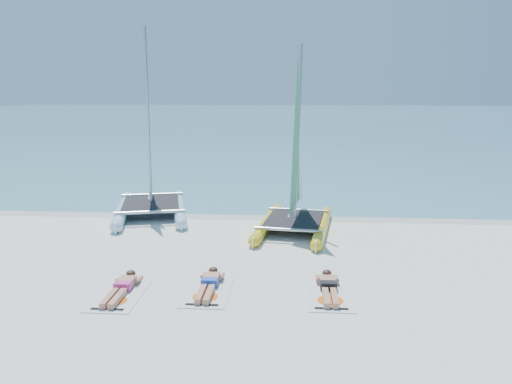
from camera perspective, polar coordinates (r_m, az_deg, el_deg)
ground at (r=12.75m, az=-2.63°, el=-8.85°), size 140.00×140.00×0.00m
sea at (r=74.98m, az=3.14°, el=8.39°), size 140.00×115.00×0.01m
wet_sand_strip at (r=17.97m, az=-0.55°, el=-2.65°), size 140.00×1.40×0.01m
catamaran_blue at (r=18.21m, az=-12.12°, el=3.91°), size 3.59×5.51×6.93m
catamaran_yellow at (r=16.15m, az=4.67°, el=2.60°), size 2.71×4.89×6.08m
towel_a at (r=11.65m, az=-15.33°, el=-11.28°), size 1.00×1.85×0.02m
sunbather_a at (r=11.77m, az=-15.05°, el=-10.44°), size 0.37×1.73×0.26m
towel_b at (r=11.50m, az=-5.53°, el=-11.20°), size 1.00×1.85×0.02m
sunbather_b at (r=11.63m, az=-5.38°, el=-10.34°), size 0.37×1.73×0.26m
towel_c at (r=11.39m, az=8.35°, el=-11.51°), size 1.00×1.85×0.02m
sunbather_c at (r=11.53m, az=8.29°, el=-10.63°), size 0.37×1.73×0.26m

